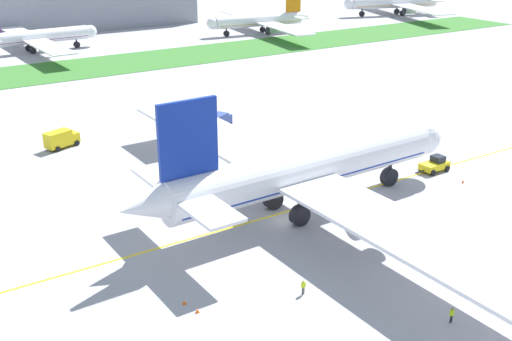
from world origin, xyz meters
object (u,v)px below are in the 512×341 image
ground_crew_wingwalker_port (452,314)px  traffic_cone_port_wing (184,301)px  airliner_foreground (303,169)px  traffic_cone_near_nose (197,310)px  parked_airliner_far_right (260,21)px  service_truck_fuel_bowser (61,139)px  traffic_cone_starboard_wing (463,181)px  parked_airliner_far_centre (36,37)px  parked_airliner_far_outer (395,2)px  ground_crew_marshaller_front (303,286)px  service_truck_baggage_loader (220,121)px  pushback_tug (435,164)px

ground_crew_wingwalker_port → traffic_cone_port_wing: ground_crew_wingwalker_port is taller
airliner_foreground → traffic_cone_near_nose: 25.23m
parked_airliner_far_right → service_truck_fuel_bowser: bearing=-138.9°
airliner_foreground → parked_airliner_far_right: (68.95, 116.85, -1.45)m
traffic_cone_starboard_wing → service_truck_fuel_bowser: (-43.59, 45.04, 1.29)m
traffic_cone_starboard_wing → airliner_foreground: bearing=169.3°
airliner_foreground → parked_airliner_far_centre: airliner_foreground is taller
ground_crew_wingwalker_port → parked_airliner_far_centre: bearing=89.7°
service_truck_fuel_bowser → parked_airliner_far_outer: bearing=28.5°
traffic_cone_near_nose → parked_airliner_far_right: (90.21, 129.27, 4.05)m
traffic_cone_near_nose → traffic_cone_port_wing: same height
traffic_cone_near_nose → parked_airliner_far_centre: bearing=81.8°
ground_crew_marshaller_front → traffic_cone_starboard_wing: 37.36m
parked_airliner_far_right → parked_airliner_far_centre: bearing=173.7°
ground_crew_wingwalker_port → traffic_cone_starboard_wing: (27.17, 21.64, -0.70)m
traffic_cone_port_wing → service_truck_baggage_loader: (29.61, 45.82, 1.24)m
traffic_cone_port_wing → parked_airliner_far_outer: parked_airliner_far_outer is taller
pushback_tug → parked_airliner_far_right: 124.31m
ground_crew_marshaller_front → traffic_cone_port_wing: 11.71m
pushback_tug → service_truck_fuel_bowser: size_ratio=1.05×
parked_airliner_far_centre → parked_airliner_far_right: parked_airliner_far_right is taller
ground_crew_marshaller_front → service_truck_baggage_loader: size_ratio=0.30×
parked_airliner_far_outer → traffic_cone_starboard_wing: bearing=-131.0°
airliner_foreground → traffic_cone_near_nose: bearing=-149.7°
traffic_cone_near_nose → parked_airliner_far_right: bearing=55.1°
pushback_tug → parked_airliner_far_outer: 168.57m
traffic_cone_starboard_wing → traffic_cone_port_wing: bearing=-172.8°
pushback_tug → parked_airliner_far_outer: bearing=47.8°
traffic_cone_near_nose → parked_airliner_far_centre: (19.83, 137.08, 3.93)m
pushback_tug → service_truck_baggage_loader: 38.54m
parked_airliner_far_centre → service_truck_baggage_loader: bearing=-84.0°
airliner_foreground → traffic_cone_port_wing: size_ratio=130.07×
parked_airliner_far_outer → traffic_cone_port_wing: bearing=-139.6°
traffic_cone_starboard_wing → parked_airliner_far_right: 129.34m
ground_crew_wingwalker_port → parked_airliner_far_right: size_ratio=0.03×
ground_crew_wingwalker_port → traffic_cone_near_nose: size_ratio=2.78×
ground_crew_wingwalker_port → ground_crew_marshaller_front: size_ratio=1.03×
pushback_tug → traffic_cone_starboard_wing: (-0.01, -5.34, -0.77)m
ground_crew_marshaller_front → parked_airliner_far_right: parked_airliner_far_right is taller
parked_airliner_far_centre → parked_airliner_far_outer: (139.48, 0.85, 0.76)m
service_truck_baggage_loader → parked_airliner_far_right: size_ratio=0.09×
ground_crew_marshaller_front → service_truck_fuel_bowser: size_ratio=0.26×
service_truck_fuel_bowser → traffic_cone_port_wing: bearing=-93.3°
pushback_tug → service_truck_baggage_loader: service_truck_baggage_loader is taller
pushback_tug → ground_crew_marshaller_front: bearing=-156.1°
ground_crew_wingwalker_port → traffic_cone_starboard_wing: 34.74m
traffic_cone_port_wing → parked_airliner_far_centre: 136.74m
traffic_cone_near_nose → traffic_cone_starboard_wing: same height
ground_crew_wingwalker_port → traffic_cone_port_wing: bearing=140.8°
parked_airliner_far_right → parked_airliner_far_outer: 69.65m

